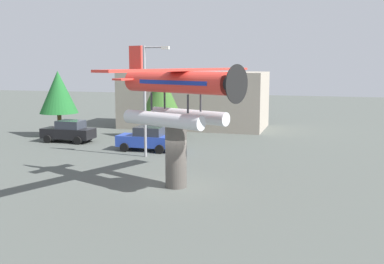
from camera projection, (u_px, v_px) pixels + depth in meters
ground_plane at (176, 187)px, 23.97m from camera, size 140.00×140.00×0.00m
display_pedestal at (176, 156)px, 23.73m from camera, size 1.10×1.10×3.26m
floatplane_monument at (178, 92)px, 23.16m from camera, size 7.18×10.01×4.00m
car_near_black at (69, 131)px, 37.43m from camera, size 4.20×2.02×1.76m
car_mid_blue at (147, 139)px, 33.78m from camera, size 4.20×2.02×1.76m
streetlight_primary at (148, 93)px, 31.02m from camera, size 1.84×0.28×7.48m
storefront_building at (194, 100)px, 45.89m from camera, size 13.92×6.81×5.48m
tree_west at (58, 92)px, 39.98m from camera, size 3.29×3.29×5.68m
tree_east at (161, 91)px, 38.95m from camera, size 2.98×2.98×5.73m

